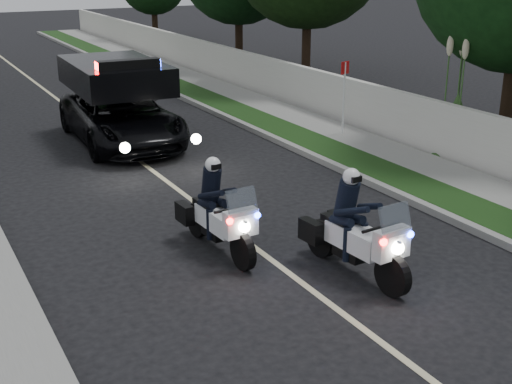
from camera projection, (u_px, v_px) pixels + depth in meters
ground at (298, 280)px, 11.27m from camera, size 120.00×120.00×0.00m
curb_right at (241, 124)px, 21.38m from camera, size 0.20×60.00×0.15m
grass_verge at (260, 121)px, 21.70m from camera, size 1.20×60.00×0.16m
sidewalk_right at (295, 117)px, 22.29m from camera, size 1.40×60.00×0.16m
property_wall at (321, 94)px, 22.52m from camera, size 0.22×60.00×1.50m
lane_marking at (115, 142)px, 19.56m from camera, size 0.12×50.00×0.01m
police_moto_left at (219, 251)px, 12.39m from camera, size 0.84×2.11×1.76m
police_moto_right at (353, 274)px, 11.51m from camera, size 0.94×2.23×1.84m
police_suv at (123, 143)px, 19.48m from camera, size 2.75×5.62×2.69m
sign_post at (342, 139)px, 19.94m from camera, size 0.46×0.46×2.33m
pampas_far at (452, 155)px, 18.29m from camera, size 1.48×1.48×3.82m
tree_right_b at (502, 146)px, 19.16m from camera, size 5.93×5.93×9.60m
tree_right_c at (305, 85)px, 28.03m from camera, size 6.97×6.97×10.50m
tree_right_d at (239, 68)px, 32.24m from camera, size 6.93×6.93×9.29m
tree_right_e at (156, 40)px, 42.84m from camera, size 4.36×4.36×7.12m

